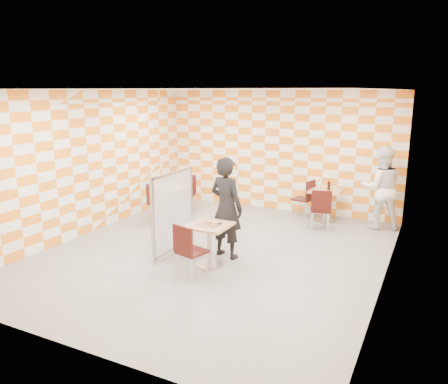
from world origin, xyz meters
The scene contains 15 objects.
room_shell centered at (0.00, 0.54, 1.50)m, with size 7.00×7.00×7.00m.
main_table centered at (0.20, -0.57, 0.51)m, with size 0.70×0.70×0.75m.
second_table centered at (1.34, 2.97, 0.51)m, with size 0.70×0.70×0.75m.
empty_table centered at (-2.03, 1.66, 0.51)m, with size 0.70×0.70×0.75m.
chair_main_front centered at (0.16, -1.23, 0.54)m, with size 0.52×0.53×0.92m.
chair_second_front centered at (1.44, 2.20, 0.54)m, with size 0.53×0.54×0.92m.
chair_second_side centered at (0.87, 3.04, 0.54)m, with size 0.51×0.50×0.92m.
chair_empty_near centered at (-2.05, 1.05, 0.54)m, with size 0.56×0.56×0.92m.
chair_empty_far centered at (-1.97, 2.28, 0.54)m, with size 0.52×0.53×0.92m.
partition centered at (-0.72, -0.27, 0.79)m, with size 0.08×1.38×1.55m.
man_dark centered at (0.26, -0.04, 0.93)m, with size 0.68×0.44×1.85m, color black.
man_white centered at (2.55, 2.99, 0.91)m, with size 0.89×0.69×1.82m, color white.
pizza_on_foil centered at (0.20, -0.58, 0.77)m, with size 0.40×0.40×0.04m.
sport_bottle centered at (1.15, 3.10, 0.84)m, with size 0.06×0.06×0.20m.
soda_bottle centered at (1.41, 2.99, 0.85)m, with size 0.07×0.07×0.23m.
Camera 1 is at (3.60, -6.85, 2.98)m, focal length 35.00 mm.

